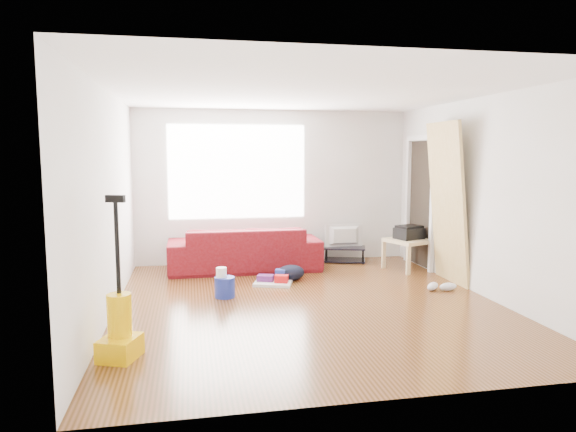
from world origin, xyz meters
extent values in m
cube|color=#45290C|center=(0.00, 0.00, 0.00)|extent=(4.50, 5.00, 0.01)
cube|color=white|center=(0.00, 0.00, 2.50)|extent=(4.50, 5.00, 0.01)
cube|color=silver|center=(0.00, 2.50, 1.25)|extent=(4.50, 0.01, 2.50)
cube|color=silver|center=(0.00, -2.50, 1.25)|extent=(4.50, 0.01, 2.50)
cube|color=silver|center=(-2.25, 0.00, 1.25)|extent=(0.01, 5.00, 2.50)
cube|color=silver|center=(2.25, 0.00, 1.25)|extent=(0.01, 5.00, 2.50)
cube|color=white|center=(-0.60, 2.48, 1.50)|extent=(2.20, 0.01, 1.50)
cube|color=white|center=(2.21, 1.25, 1.00)|extent=(0.06, 0.08, 2.00)
cube|color=white|center=(2.21, 2.15, 1.00)|extent=(0.06, 0.08, 2.00)
cube|color=white|center=(2.21, 1.70, 2.04)|extent=(0.06, 0.98, 0.08)
cube|color=black|center=(2.24, 1.70, 1.00)|extent=(0.01, 0.86, 1.98)
imported|color=#58030A|center=(-0.56, 1.95, 0.00)|extent=(2.32, 0.91, 0.68)
cube|color=black|center=(1.15, 2.22, 0.03)|extent=(0.75, 0.57, 0.02)
cube|color=black|center=(1.15, 2.22, 0.24)|extent=(0.75, 0.57, 0.02)
cylinder|color=black|center=(0.81, 2.16, 0.13)|extent=(0.02, 0.02, 0.25)
cylinder|color=black|center=(0.91, 2.47, 0.13)|extent=(0.02, 0.02, 0.25)
cylinder|color=black|center=(1.39, 1.97, 0.13)|extent=(0.02, 0.02, 0.25)
cylinder|color=black|center=(1.48, 2.28, 0.13)|extent=(0.02, 0.02, 0.25)
imported|color=black|center=(1.15, 2.22, 0.44)|extent=(0.65, 0.08, 0.37)
cube|color=tan|center=(1.95, 1.48, 0.46)|extent=(0.76, 0.76, 0.05)
cube|color=tan|center=(1.79, 1.14, 0.21)|extent=(0.05, 0.05, 0.43)
cube|color=tan|center=(1.60, 1.64, 0.21)|extent=(0.05, 0.05, 0.43)
cube|color=tan|center=(2.30, 1.33, 0.21)|extent=(0.05, 0.05, 0.43)
cube|color=tan|center=(2.11, 1.83, 0.21)|extent=(0.05, 0.05, 0.43)
cube|color=black|center=(1.95, 1.48, 0.57)|extent=(0.48, 0.42, 0.17)
cube|color=black|center=(1.95, 1.48, 0.67)|extent=(0.43, 0.37, 0.04)
cylinder|color=#1C2C99|center=(-0.96, 0.46, 0.00)|extent=(0.30, 0.30, 0.26)
cylinder|color=white|center=(-1.00, 0.46, 0.19)|extent=(0.13, 0.13, 0.12)
cube|color=silver|center=(-0.26, 0.98, 0.02)|extent=(0.61, 0.54, 0.04)
cube|color=red|center=(-0.16, 0.90, 0.09)|extent=(0.21, 0.17, 0.10)
cube|color=#571E61|center=(-0.36, 1.03, 0.08)|extent=(0.26, 0.22, 0.08)
cube|color=#2541B1|center=(-0.14, 1.08, 0.11)|extent=(0.17, 0.16, 0.14)
ellipsoid|color=black|center=(0.01, 1.14, 0.00)|extent=(0.47, 0.41, 0.22)
ellipsoid|color=silver|center=(1.76, 0.27, 0.05)|extent=(0.26, 0.25, 0.10)
ellipsoid|color=silver|center=(1.94, 0.21, 0.05)|extent=(0.27, 0.14, 0.10)
cube|color=#F3B800|center=(-2.00, -1.33, 0.10)|extent=(0.40, 0.43, 0.19)
cylinder|color=#F3B800|center=(-2.00, -1.28, 0.38)|extent=(0.21, 0.21, 0.37)
cylinder|color=black|center=(-2.00, -1.25, 0.97)|extent=(0.04, 0.04, 0.80)
cube|color=black|center=(-2.00, -1.25, 1.40)|extent=(0.18, 0.10, 0.06)
cube|color=#B49148|center=(2.13, 0.65, 0.00)|extent=(0.28, 0.89, 2.23)
camera|label=1|loc=(-1.37, -5.85, 1.79)|focal=32.00mm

